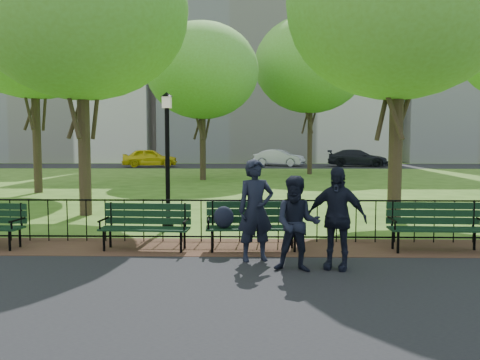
{
  "coord_description": "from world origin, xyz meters",
  "views": [
    {
      "loc": [
        -0.4,
        -7.57,
        2.05
      ],
      "look_at": [
        -0.58,
        1.5,
        1.34
      ],
      "focal_mm": 35.0,
      "sensor_mm": 36.0,
      "label": 1
    }
  ],
  "objects_px": {
    "park_bench_main": "(242,219)",
    "person_right": "(336,218)",
    "person_left": "(256,210)",
    "tree_far_c": "(202,71)",
    "person_mid": "(297,224)",
    "sedan_silver": "(279,158)",
    "tree_far_e": "(311,65)",
    "tree_near_w": "(81,8)",
    "park_bench_right_a": "(435,221)",
    "sedan_dark": "(358,158)",
    "taxi": "(150,158)",
    "park_bench_left_a": "(146,221)",
    "tree_mid_w": "(33,24)",
    "tree_near_e": "(399,3)",
    "lamppost": "(167,155)"
  },
  "relations": [
    {
      "from": "person_right",
      "to": "taxi",
      "type": "distance_m",
      "value": 34.24
    },
    {
      "from": "tree_far_c",
      "to": "sedan_dark",
      "type": "height_order",
      "value": "tree_far_c"
    },
    {
      "from": "tree_near_w",
      "to": "person_left",
      "type": "distance_m",
      "value": 8.61
    },
    {
      "from": "person_mid",
      "to": "sedan_dark",
      "type": "xyz_separation_m",
      "value": [
        8.75,
        33.94,
        -0.01
      ]
    },
    {
      "from": "taxi",
      "to": "tree_near_e",
      "type": "bearing_deg",
      "value": -164.52
    },
    {
      "from": "park_bench_main",
      "to": "person_mid",
      "type": "bearing_deg",
      "value": -61.13
    },
    {
      "from": "tree_far_c",
      "to": "person_right",
      "type": "bearing_deg",
      "value": -77.83
    },
    {
      "from": "taxi",
      "to": "person_left",
      "type": "bearing_deg",
      "value": -173.59
    },
    {
      "from": "person_mid",
      "to": "taxi",
      "type": "height_order",
      "value": "taxi"
    },
    {
      "from": "tree_mid_w",
      "to": "person_right",
      "type": "bearing_deg",
      "value": -48.88
    },
    {
      "from": "tree_far_e",
      "to": "taxi",
      "type": "height_order",
      "value": "tree_far_e"
    },
    {
      "from": "tree_far_c",
      "to": "person_mid",
      "type": "distance_m",
      "value": 19.88
    },
    {
      "from": "park_bench_main",
      "to": "tree_mid_w",
      "type": "relative_size",
      "value": 0.18
    },
    {
      "from": "tree_far_e",
      "to": "person_right",
      "type": "xyz_separation_m",
      "value": [
        -2.6,
        -23.67,
        -6.35
      ]
    },
    {
      "from": "tree_near_e",
      "to": "tree_mid_w",
      "type": "xyz_separation_m",
      "value": [
        -12.7,
        6.76,
        1.22
      ]
    },
    {
      "from": "park_bench_main",
      "to": "person_right",
      "type": "xyz_separation_m",
      "value": [
        1.55,
        -1.27,
        0.23
      ]
    },
    {
      "from": "park_bench_right_a",
      "to": "tree_mid_w",
      "type": "bearing_deg",
      "value": 141.79
    },
    {
      "from": "park_bench_left_a",
      "to": "tree_mid_w",
      "type": "distance_m",
      "value": 13.96
    },
    {
      "from": "tree_near_w",
      "to": "sedan_silver",
      "type": "xyz_separation_m",
      "value": [
        7.4,
        28.96,
        -5.05
      ]
    },
    {
      "from": "person_mid",
      "to": "lamppost",
      "type": "bearing_deg",
      "value": 134.2
    },
    {
      "from": "tree_near_w",
      "to": "sedan_dark",
      "type": "distance_m",
      "value": 31.88
    },
    {
      "from": "person_right",
      "to": "taxi",
      "type": "bearing_deg",
      "value": 129.73
    },
    {
      "from": "tree_far_c",
      "to": "sedan_silver",
      "type": "relative_size",
      "value": 1.93
    },
    {
      "from": "lamppost",
      "to": "tree_near_e",
      "type": "bearing_deg",
      "value": 12.87
    },
    {
      "from": "person_left",
      "to": "sedan_dark",
      "type": "bearing_deg",
      "value": 58.25
    },
    {
      "from": "tree_far_e",
      "to": "taxi",
      "type": "distance_m",
      "value": 16.81
    },
    {
      "from": "person_right",
      "to": "sedan_silver",
      "type": "distance_m",
      "value": 34.66
    },
    {
      "from": "tree_far_e",
      "to": "sedan_dark",
      "type": "relative_size",
      "value": 1.99
    },
    {
      "from": "lamppost",
      "to": "person_mid",
      "type": "xyz_separation_m",
      "value": [
        2.73,
        -3.8,
        -1.0
      ]
    },
    {
      "from": "tree_near_w",
      "to": "park_bench_right_a",
      "type": "bearing_deg",
      "value": -27.92
    },
    {
      "from": "lamppost",
      "to": "sedan_dark",
      "type": "height_order",
      "value": "lamppost"
    },
    {
      "from": "person_mid",
      "to": "person_right",
      "type": "height_order",
      "value": "person_right"
    },
    {
      "from": "tree_near_w",
      "to": "park_bench_main",
      "type": "bearing_deg",
      "value": -44.02
    },
    {
      "from": "tree_near_w",
      "to": "tree_far_e",
      "type": "relative_size",
      "value": 0.81
    },
    {
      "from": "tree_near_e",
      "to": "tree_far_e",
      "type": "bearing_deg",
      "value": 89.6
    },
    {
      "from": "park_bench_main",
      "to": "person_right",
      "type": "distance_m",
      "value": 2.02
    },
    {
      "from": "person_mid",
      "to": "park_bench_main",
      "type": "bearing_deg",
      "value": 130.41
    },
    {
      "from": "tree_near_e",
      "to": "sedan_dark",
      "type": "distance_m",
      "value": 29.76
    },
    {
      "from": "sedan_dark",
      "to": "tree_far_c",
      "type": "bearing_deg",
      "value": 152.6
    },
    {
      "from": "tree_far_c",
      "to": "taxi",
      "type": "height_order",
      "value": "tree_far_c"
    },
    {
      "from": "tree_far_c",
      "to": "sedan_dark",
      "type": "relative_size",
      "value": 1.67
    },
    {
      "from": "park_bench_main",
      "to": "sedan_silver",
      "type": "bearing_deg",
      "value": 82.13
    },
    {
      "from": "park_bench_left_a",
      "to": "person_mid",
      "type": "relative_size",
      "value": 1.13
    },
    {
      "from": "park_bench_main",
      "to": "person_left",
      "type": "xyz_separation_m",
      "value": [
        0.25,
        -0.77,
        0.28
      ]
    },
    {
      "from": "park_bench_main",
      "to": "sedan_silver",
      "type": "xyz_separation_m",
      "value": [
        2.84,
        33.36,
        0.14
      ]
    },
    {
      "from": "park_bench_right_a",
      "to": "lamppost",
      "type": "height_order",
      "value": "lamppost"
    },
    {
      "from": "taxi",
      "to": "tree_near_w",
      "type": "bearing_deg",
      "value": 179.5
    },
    {
      "from": "tree_near_e",
      "to": "sedan_silver",
      "type": "height_order",
      "value": "tree_near_e"
    },
    {
      "from": "sedan_dark",
      "to": "tree_mid_w",
      "type": "bearing_deg",
      "value": 151.69
    },
    {
      "from": "park_bench_left_a",
      "to": "sedan_silver",
      "type": "height_order",
      "value": "sedan_silver"
    }
  ]
}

